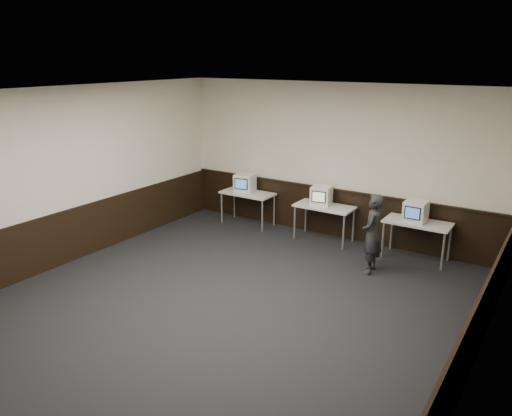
% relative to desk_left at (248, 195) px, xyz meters
% --- Properties ---
extents(floor, '(8.00, 8.00, 0.00)m').
position_rel_desk_left_xyz_m(floor, '(1.90, -3.60, -0.68)').
color(floor, black).
rests_on(floor, ground).
extents(ceiling, '(8.00, 8.00, 0.00)m').
position_rel_desk_left_xyz_m(ceiling, '(1.90, -3.60, 2.52)').
color(ceiling, white).
rests_on(ceiling, back_wall).
extents(back_wall, '(7.00, 0.00, 7.00)m').
position_rel_desk_left_xyz_m(back_wall, '(1.90, 0.40, 0.92)').
color(back_wall, beige).
rests_on(back_wall, ground).
extents(left_wall, '(0.00, 8.00, 8.00)m').
position_rel_desk_left_xyz_m(left_wall, '(-1.60, -3.60, 0.92)').
color(left_wall, beige).
rests_on(left_wall, ground).
extents(right_wall, '(0.00, 8.00, 8.00)m').
position_rel_desk_left_xyz_m(right_wall, '(5.40, -3.60, 0.92)').
color(right_wall, beige).
rests_on(right_wall, ground).
extents(wainscot_back, '(6.98, 0.04, 1.00)m').
position_rel_desk_left_xyz_m(wainscot_back, '(1.90, 0.38, -0.18)').
color(wainscot_back, black).
rests_on(wainscot_back, back_wall).
extents(wainscot_left, '(0.04, 7.98, 1.00)m').
position_rel_desk_left_xyz_m(wainscot_left, '(-1.58, -3.60, -0.18)').
color(wainscot_left, black).
rests_on(wainscot_left, left_wall).
extents(wainscot_right, '(0.04, 7.98, 1.00)m').
position_rel_desk_left_xyz_m(wainscot_right, '(5.38, -3.60, -0.18)').
color(wainscot_right, black).
rests_on(wainscot_right, right_wall).
extents(wainscot_rail, '(6.98, 0.06, 0.04)m').
position_rel_desk_left_xyz_m(wainscot_rail, '(1.90, 0.36, 0.34)').
color(wainscot_rail, black).
rests_on(wainscot_rail, wainscot_back).
extents(desk_left, '(1.20, 0.60, 0.75)m').
position_rel_desk_left_xyz_m(desk_left, '(0.00, 0.00, 0.00)').
color(desk_left, silver).
rests_on(desk_left, ground).
extents(desk_center, '(1.20, 0.60, 0.75)m').
position_rel_desk_left_xyz_m(desk_center, '(1.90, 0.00, 0.00)').
color(desk_center, silver).
rests_on(desk_center, ground).
extents(desk_right, '(1.20, 0.60, 0.75)m').
position_rel_desk_left_xyz_m(desk_right, '(3.80, 0.00, 0.00)').
color(desk_right, silver).
rests_on(desk_right, ground).
extents(emac_left, '(0.49, 0.50, 0.41)m').
position_rel_desk_left_xyz_m(emac_left, '(-0.09, 0.03, 0.28)').
color(emac_left, white).
rests_on(emac_left, desk_left).
extents(emac_center, '(0.46, 0.47, 0.39)m').
position_rel_desk_left_xyz_m(emac_center, '(1.81, 0.04, 0.27)').
color(emac_center, white).
rests_on(emac_center, desk_center).
extents(emac_right, '(0.40, 0.43, 0.39)m').
position_rel_desk_left_xyz_m(emac_right, '(3.75, -0.01, 0.27)').
color(emac_right, white).
rests_on(emac_right, desk_right).
extents(person, '(0.41, 0.57, 1.43)m').
position_rel_desk_left_xyz_m(person, '(3.29, -1.01, 0.04)').
color(person, black).
rests_on(person, ground).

